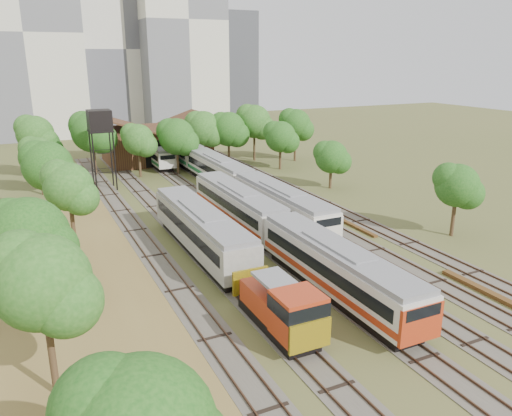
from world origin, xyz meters
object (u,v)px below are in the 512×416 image
railcar_red_set (279,232)px  railcar_green_set (219,171)px  shunter_locomotive (284,310)px  water_tower (100,123)px

railcar_red_set → railcar_green_set: size_ratio=0.66×
railcar_red_set → shunter_locomotive: 13.28m
water_tower → shunter_locomotive: bearing=-84.6°
shunter_locomotive → water_tower: bearing=95.4°
railcar_green_set → water_tower: size_ratio=5.12×
shunter_locomotive → water_tower: 41.94m
railcar_red_set → water_tower: size_ratio=3.40×
railcar_green_set → shunter_locomotive: 37.56m
shunter_locomotive → water_tower: water_tower is taller
railcar_green_set → water_tower: (-13.87, 5.00, 6.55)m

